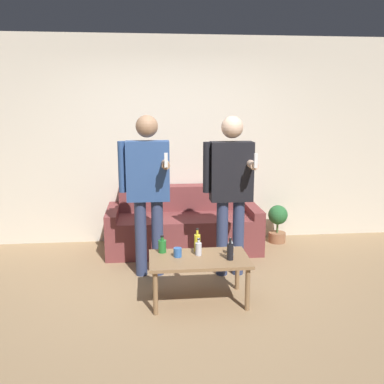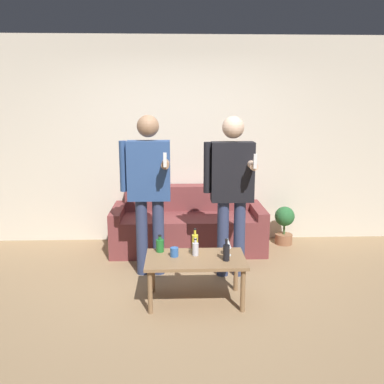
{
  "view_description": "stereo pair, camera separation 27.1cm",
  "coord_description": "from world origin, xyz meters",
  "px_view_note": "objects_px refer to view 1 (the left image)",
  "views": [
    {
      "loc": [
        -0.33,
        -3.73,
        1.86
      ],
      "look_at": [
        0.11,
        0.56,
        0.95
      ],
      "focal_mm": 40.0,
      "sensor_mm": 36.0,
      "label": 1
    },
    {
      "loc": [
        -0.06,
        -3.74,
        1.86
      ],
      "look_at": [
        0.11,
        0.56,
        0.95
      ],
      "focal_mm": 40.0,
      "sensor_mm": 36.0,
      "label": 2
    }
  ],
  "objects_px": {
    "bottle_orange": "(197,242)",
    "person_standing_left": "(147,184)",
    "coffee_table": "(199,263)",
    "person_standing_right": "(231,184)",
    "couch": "(183,226)"
  },
  "relations": [
    {
      "from": "bottle_orange",
      "to": "couch",
      "type": "bearing_deg",
      "value": 91.17
    },
    {
      "from": "person_standing_left",
      "to": "coffee_table",
      "type": "bearing_deg",
      "value": -56.0
    },
    {
      "from": "person_standing_right",
      "to": "couch",
      "type": "bearing_deg",
      "value": 115.52
    },
    {
      "from": "bottle_orange",
      "to": "coffee_table",
      "type": "bearing_deg",
      "value": -90.89
    },
    {
      "from": "coffee_table",
      "to": "person_standing_right",
      "type": "distance_m",
      "value": 0.97
    },
    {
      "from": "coffee_table",
      "to": "person_standing_right",
      "type": "height_order",
      "value": "person_standing_right"
    },
    {
      "from": "couch",
      "to": "coffee_table",
      "type": "distance_m",
      "value": 1.52
    },
    {
      "from": "person_standing_left",
      "to": "couch",
      "type": "bearing_deg",
      "value": 61.85
    },
    {
      "from": "bottle_orange",
      "to": "person_standing_left",
      "type": "xyz_separation_m",
      "value": [
        -0.47,
        0.51,
        0.49
      ]
    },
    {
      "from": "couch",
      "to": "person_standing_left",
      "type": "relative_size",
      "value": 1.11
    },
    {
      "from": "bottle_orange",
      "to": "person_standing_right",
      "type": "distance_m",
      "value": 0.77
    },
    {
      "from": "coffee_table",
      "to": "person_standing_left",
      "type": "distance_m",
      "value": 1.05
    },
    {
      "from": "couch",
      "to": "person_standing_left",
      "type": "bearing_deg",
      "value": -118.15
    },
    {
      "from": "person_standing_left",
      "to": "person_standing_right",
      "type": "relative_size",
      "value": 1.01
    },
    {
      "from": "coffee_table",
      "to": "bottle_orange",
      "type": "distance_m",
      "value": 0.23
    }
  ]
}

